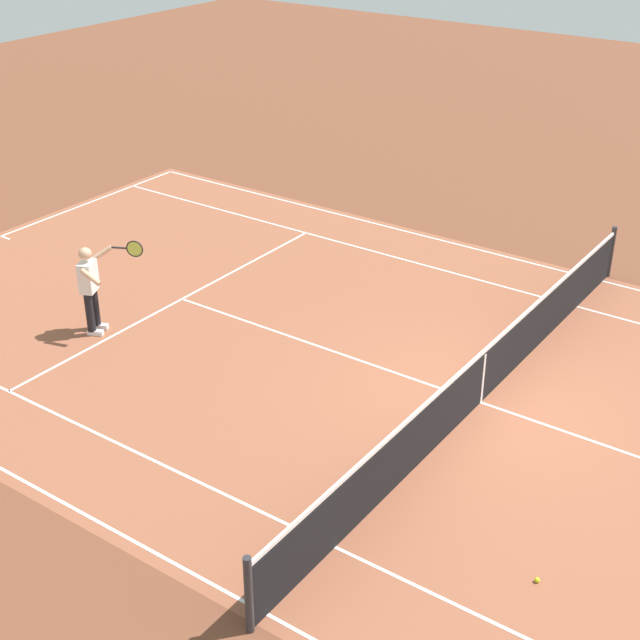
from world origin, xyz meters
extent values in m
plane|color=brown|center=(0.00, 0.00, 0.00)|extent=(60.00, 60.00, 0.00)
cube|color=#935138|center=(0.00, 0.00, 0.00)|extent=(24.20, 11.40, 0.00)
cube|color=white|center=(11.90, 0.00, 0.00)|extent=(0.05, 11.00, 0.01)
cube|color=white|center=(0.00, -5.50, 0.00)|extent=(23.80, 0.05, 0.01)
cube|color=white|center=(0.00, 5.50, 0.00)|extent=(23.80, 0.05, 0.01)
cube|color=white|center=(0.00, -4.11, 0.00)|extent=(23.80, 0.05, 0.01)
cube|color=white|center=(0.00, 4.11, 0.00)|extent=(23.80, 0.05, 0.01)
cube|color=white|center=(6.40, 0.00, 0.00)|extent=(0.05, 8.22, 0.01)
cube|color=white|center=(0.00, 0.00, 0.00)|extent=(12.80, 0.05, 0.01)
cube|color=white|center=(11.75, 0.00, 0.00)|extent=(0.30, 0.05, 0.01)
cylinder|color=#2D2D33|center=(0.00, -5.80, 0.54)|extent=(0.10, 0.10, 1.08)
cylinder|color=#2D2D33|center=(0.00, 5.80, 0.54)|extent=(0.10, 0.10, 1.08)
cube|color=black|center=(0.00, 0.00, 0.44)|extent=(0.02, 11.60, 0.88)
cube|color=white|center=(0.00, 0.00, 0.95)|extent=(0.04, 11.60, 0.06)
cube|color=white|center=(0.00, 0.00, 0.44)|extent=(0.04, 0.06, 0.88)
cylinder|color=black|center=(6.74, 1.99, 0.45)|extent=(0.15, 0.15, 0.74)
cube|color=white|center=(6.69, 1.97, 0.04)|extent=(0.30, 0.22, 0.09)
cylinder|color=black|center=(6.85, 1.78, 0.45)|extent=(0.15, 0.15, 0.74)
cube|color=white|center=(6.79, 1.75, 0.04)|extent=(0.30, 0.22, 0.09)
cube|color=white|center=(6.79, 1.88, 1.10)|extent=(0.38, 0.45, 0.56)
sphere|color=#DBAA84|center=(6.79, 1.88, 1.53)|extent=(0.23, 0.23, 0.23)
cylinder|color=#DBAA84|center=(6.51, 2.06, 1.23)|extent=(0.42, 0.14, 0.26)
cylinder|color=#DBAA84|center=(6.76, 1.56, 1.43)|extent=(0.36, 0.36, 0.30)
cylinder|color=#232326|center=(6.50, 1.37, 1.54)|extent=(0.27, 0.15, 0.04)
torus|color=#232326|center=(6.24, 1.24, 1.54)|extent=(0.29, 0.16, 0.31)
cylinder|color=#C6D84C|center=(6.24, 1.24, 1.54)|extent=(0.25, 0.12, 0.27)
sphere|color=#CCE01E|center=(-2.35, 3.21, 0.03)|extent=(0.07, 0.07, 0.07)
camera|label=1|loc=(-5.00, 11.53, 7.97)|focal=51.60mm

